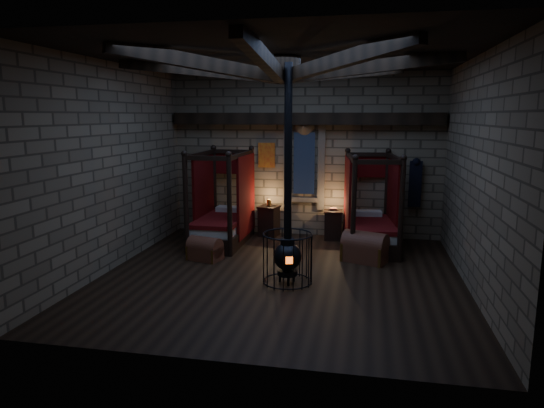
% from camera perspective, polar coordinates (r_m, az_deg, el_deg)
% --- Properties ---
extents(room, '(7.02, 7.02, 4.29)m').
position_cam_1_polar(room, '(9.30, 1.24, 14.15)').
color(room, black).
rests_on(room, ground).
extents(bed_left, '(1.16, 2.17, 2.26)m').
position_cam_1_polar(bed_left, '(12.08, -5.81, -1.98)').
color(bed_left, black).
rests_on(bed_left, ground).
extents(bed_right, '(1.35, 2.23, 2.22)m').
position_cam_1_polar(bed_right, '(11.77, 11.47, -2.51)').
color(bed_right, black).
rests_on(bed_right, ground).
extents(trunk_left, '(0.81, 0.63, 0.52)m').
position_cam_1_polar(trunk_left, '(10.78, -7.91, -5.32)').
color(trunk_left, brown).
rests_on(trunk_left, ground).
extents(trunk_right, '(1.07, 0.88, 0.68)m').
position_cam_1_polar(trunk_right, '(10.73, 10.89, -5.10)').
color(trunk_right, brown).
rests_on(trunk_right, ground).
extents(nightstand_left, '(0.59, 0.58, 0.98)m').
position_cam_1_polar(nightstand_left, '(12.72, -0.37, -1.97)').
color(nightstand_left, black).
rests_on(nightstand_left, ground).
extents(nightstand_right, '(0.50, 0.48, 0.82)m').
position_cam_1_polar(nightstand_right, '(12.46, 7.18, -2.44)').
color(nightstand_right, black).
rests_on(nightstand_right, ground).
extents(stove, '(0.94, 0.94, 4.05)m').
position_cam_1_polar(stove, '(9.14, 1.84, -5.73)').
color(stove, black).
rests_on(stove, ground).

